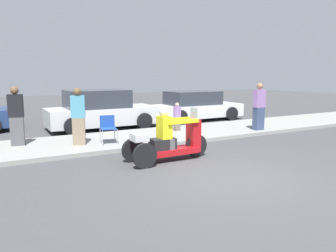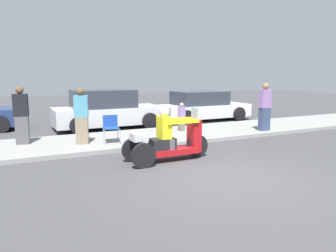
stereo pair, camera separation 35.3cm
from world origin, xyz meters
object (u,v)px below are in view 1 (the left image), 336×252
at_px(spectator_by_tree, 78,118).
at_px(parked_car_lot_left, 195,106).
at_px(motorcycle_trike, 168,141).
at_px(spectator_far_back, 177,117).
at_px(spectator_near_curb, 16,117).
at_px(parked_car_lot_right, 101,110).
at_px(spectator_mid_group, 259,107).
at_px(folding_chair_curbside, 108,126).

xyz_separation_m(spectator_by_tree, parked_car_lot_left, (6.28, 3.35, -0.26)).
relative_size(motorcycle_trike, spectator_far_back, 2.20).
height_order(motorcycle_trike, parked_car_lot_left, motorcycle_trike).
bearing_deg(spectator_near_curb, motorcycle_trike, -45.19).
distance_m(motorcycle_trike, parked_car_lot_right, 5.64).
xyz_separation_m(spectator_by_tree, parked_car_lot_right, (1.67, 3.20, -0.19)).
bearing_deg(spectator_mid_group, spectator_by_tree, 174.67).
bearing_deg(spectator_near_curb, spectator_mid_group, -9.74).
height_order(spectator_near_curb, spectator_far_back, spectator_near_curb).
xyz_separation_m(spectator_near_curb, spectator_mid_group, (8.02, -1.38, 0.01)).
height_order(spectator_by_tree, spectator_near_curb, spectator_near_curb).
relative_size(spectator_by_tree, spectator_mid_group, 0.96).
bearing_deg(spectator_near_curb, spectator_by_tree, -26.24).
bearing_deg(motorcycle_trike, parked_car_lot_right, 89.47).
distance_m(motorcycle_trike, spectator_mid_group, 5.19).
xyz_separation_m(spectator_mid_group, parked_car_lot_left, (-0.17, 3.95, -0.30)).
relative_size(spectator_by_tree, folding_chair_curbside, 2.01).
height_order(motorcycle_trike, spectator_mid_group, spectator_mid_group).
relative_size(spectator_far_back, folding_chair_curbside, 1.25).
relative_size(motorcycle_trike, spectator_mid_group, 1.31).
bearing_deg(parked_car_lot_right, motorcycle_trike, -90.53).
distance_m(spectator_by_tree, parked_car_lot_left, 7.12).
bearing_deg(parked_car_lot_right, parked_car_lot_left, 1.85).
height_order(spectator_near_curb, parked_car_lot_right, spectator_near_curb).
distance_m(spectator_mid_group, folding_chair_curbside, 5.65).
bearing_deg(spectator_near_curb, folding_chair_curbside, -21.37).
bearing_deg(parked_car_lot_right, spectator_by_tree, -117.57).
bearing_deg(motorcycle_trike, spectator_by_tree, 123.58).
height_order(parked_car_lot_left, parked_car_lot_right, parked_car_lot_right).
distance_m(spectator_far_back, folding_chair_curbside, 3.01).
bearing_deg(spectator_by_tree, spectator_far_back, 10.37).
relative_size(spectator_near_curb, folding_chair_curbside, 2.07).
distance_m(spectator_far_back, parked_car_lot_left, 3.70).
xyz_separation_m(spectator_by_tree, spectator_mid_group, (6.45, -0.60, 0.04)).
xyz_separation_m(motorcycle_trike, parked_car_lot_right, (0.05, 5.64, 0.23)).
height_order(spectator_near_curb, folding_chair_curbside, spectator_near_curb).
distance_m(motorcycle_trike, spectator_by_tree, 2.96).
xyz_separation_m(motorcycle_trike, spectator_by_tree, (-1.62, 2.44, 0.42)).
relative_size(motorcycle_trike, parked_car_lot_right, 0.52).
bearing_deg(folding_chair_curbside, spectator_mid_group, -4.45).
distance_m(spectator_near_curb, parked_car_lot_right, 4.06).
distance_m(spectator_near_curb, parked_car_lot_left, 8.27).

